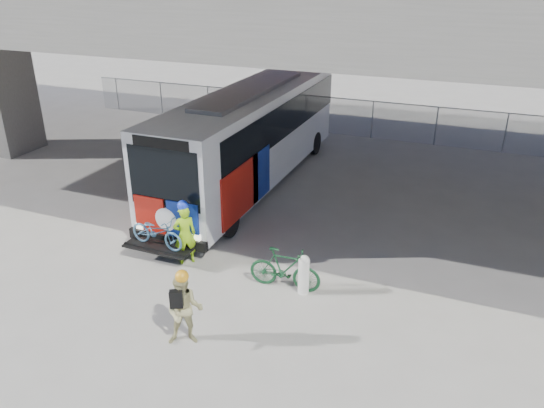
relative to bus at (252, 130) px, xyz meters
The scene contains 8 objects.
ground 5.33m from the bus, 65.89° to the right, with size 160.00×160.00×0.00m, color #9E9991.
bus is the anchor object (origin of this frame).
overpass 4.89m from the bus, 13.17° to the right, with size 40.00×16.00×7.95m.
chainlink_fence 7.82m from the bus, 75.13° to the left, with size 30.00×0.06×30.00m.
bollard 8.00m from the bus, 56.44° to the right, with size 0.29×0.29×1.09m.
cyclist_hivis 6.48m from the bus, 83.22° to the right, with size 0.75×0.73×1.92m.
cyclist_tan 9.82m from the bus, 74.74° to the right, with size 1.02×0.93×1.87m.
bike_parked 7.71m from the bus, 59.67° to the right, with size 0.54×1.91×1.15m, color #164626.
Camera 1 is at (5.95, -13.10, 7.72)m, focal length 35.00 mm.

